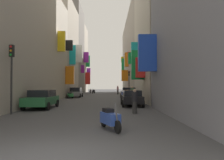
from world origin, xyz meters
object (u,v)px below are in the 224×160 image
Objects in this scene: parked_car_grey at (76,92)px; traffic_light_near_corner at (129,79)px; pedestrian_crossing at (118,90)px; scooter_silver at (91,91)px; pedestrian_near_right at (135,101)px; scooter_green at (70,95)px; pedestrian_near_left at (132,94)px; scooter_blue at (110,118)px; parked_car_blue at (128,93)px; parked_car_green at (42,99)px; scooter_black at (94,91)px; parked_car_black at (132,98)px; traffic_light_far_corner at (11,67)px.

parked_car_grey is 9.05m from traffic_light_near_corner.
scooter_silver is at bearing 129.51° from pedestrian_crossing.
scooter_silver is 38.83m from pedestrian_near_right.
parked_car_grey reaches higher than scooter_green.
scooter_silver is 29.42m from pedestrian_near_left.
scooter_silver is 1.00× the size of scooter_blue.
parked_car_grey is 2.14× the size of scooter_blue.
pedestrian_crossing reaches higher than parked_car_blue.
parked_car_green is 2.22× the size of scooter_black.
scooter_black is (-5.66, 30.97, -0.27)m from parked_car_black.
parked_car_black is 10.16m from traffic_light_far_corner.
parked_car_blue is 2.68× the size of pedestrian_near_right.
scooter_silver is 43.97m from scooter_blue.
pedestrian_near_right is (5.35, -36.27, 0.32)m from scooter_black.
parked_car_black is at bearing -89.02° from pedestrian_crossing.
scooter_green is at bearing -92.76° from parked_car_grey.
parked_car_black is 10.86m from scooter_blue.
pedestrian_near_left reaches higher than parked_car_grey.
pedestrian_near_right is (6.94, -20.44, 0.01)m from parked_car_grey.
traffic_light_far_corner is at bearing -92.15° from scooter_green.
pedestrian_near_left is at bearing -93.11° from traffic_light_near_corner.
parked_car_green is (-7.30, -1.99, 0.03)m from parked_car_black.
scooter_green is 0.94× the size of scooter_blue.
pedestrian_crossing is at bearing 92.47° from pedestrian_near_left.
parked_car_green is 1.07× the size of parked_car_grey.
parked_car_grey is at bearing 147.83° from parked_car_blue.
scooter_black is (-6.16, 20.70, -0.34)m from parked_car_blue.
scooter_blue is at bearing -84.83° from scooter_black.
scooter_green is (-7.93, 1.22, -0.34)m from parked_car_blue.
scooter_silver is at bearing 103.77° from pedestrian_near_left.
scooter_blue is at bearing -58.14° from parked_car_green.
parked_car_grey is 15.91m from scooter_black.
scooter_black is at bearing 98.39° from pedestrian_near_right.
scooter_silver is 1.20× the size of pedestrian_near_right.
traffic_light_far_corner is (-8.07, -5.76, 2.22)m from parked_car_black.
scooter_silver is (-6.53, 33.03, -0.27)m from parked_car_black.
parked_car_green reaches higher than scooter_silver.
scooter_blue is (5.35, -25.84, -0.31)m from parked_car_grey.
pedestrian_near_left is at bearing 81.14° from scooter_blue.
traffic_light_near_corner is at bearing 86.15° from parked_car_black.
traffic_light_near_corner reaches higher than parked_car_grey.
pedestrian_crossing reaches higher than scooter_green.
traffic_light_near_corner is at bearing -63.30° from scooter_silver.
traffic_light_far_corner reaches higher than scooter_blue.
parked_car_blue is 23.83m from scooter_silver.
parked_car_grey reaches higher than parked_car_green.
scooter_green is at bearing -95.17° from scooter_black.
parked_car_blue is at bearing 87.00° from pedestrian_near_right.
scooter_blue is at bearing -38.61° from traffic_light_far_corner.
parked_car_blue is 0.98× the size of parked_car_green.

